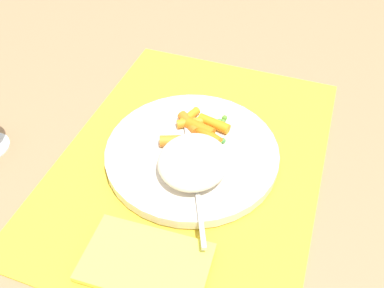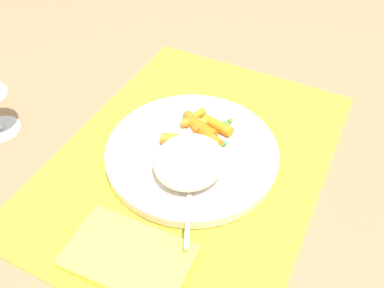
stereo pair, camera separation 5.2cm
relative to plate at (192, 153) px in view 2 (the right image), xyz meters
name	(u,v)px [view 2 (the right image)]	position (x,y,z in m)	size (l,w,h in m)	color
ground_plane	(192,159)	(0.00, 0.00, -0.01)	(2.40, 2.40, 0.00)	#997551
placemat	(192,158)	(0.00, 0.00, -0.01)	(0.50, 0.37, 0.01)	gold
plate	(192,153)	(0.00, 0.00, 0.00)	(0.25, 0.25, 0.02)	silver
rice_mound	(189,161)	(-0.04, -0.02, 0.03)	(0.10, 0.10, 0.04)	beige
carrot_portion	(199,128)	(0.04, 0.01, 0.02)	(0.09, 0.09, 0.02)	orange
pea_scatter	(208,132)	(0.04, -0.01, 0.01)	(0.09, 0.08, 0.01)	#54A842
fork	(191,166)	(-0.03, -0.02, 0.01)	(0.20, 0.10, 0.01)	#BCBCBC
napkin	(129,256)	(-0.18, -0.01, 0.00)	(0.09, 0.15, 0.01)	#EAE54C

